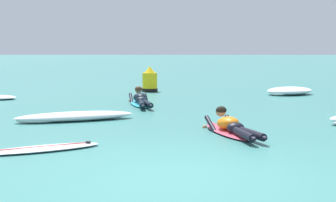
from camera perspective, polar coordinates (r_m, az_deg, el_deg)
ground_plane at (r=16.91m, az=1.14°, el=0.44°), size 120.00×120.00×0.00m
surfer_near at (r=10.09m, az=6.96°, el=-2.89°), size 1.08×2.41×0.54m
surfer_far at (r=14.73m, az=-3.02°, el=0.10°), size 0.89×2.62×0.54m
drifting_surfboard at (r=8.79m, az=-13.70°, el=-5.11°), size 1.98×1.34×0.16m
whitewater_back at (r=11.96m, az=-10.24°, el=-1.69°), size 2.75×1.51×0.21m
whitewater_far_band at (r=18.16m, az=13.27°, el=1.08°), size 1.95×1.63×0.27m
channel_marker_buoy at (r=18.78m, az=-2.02°, el=2.14°), size 0.57×0.57×0.93m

